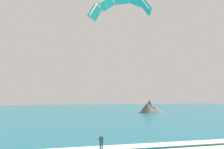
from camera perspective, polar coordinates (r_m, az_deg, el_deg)
sea at (r=83.42m, az=-10.71°, el=-8.69°), size 200.00×120.00×0.20m
surf_foam at (r=25.37m, az=-0.20°, el=-17.06°), size 200.00×1.99×0.04m
kitesurfer at (r=24.45m, az=-2.60°, el=-15.79°), size 0.55×0.52×1.69m
kite_primary at (r=33.25m, az=1.97°, el=16.38°), size 7.81×8.30×17.77m
headland_right at (r=76.38m, az=9.16°, el=-8.11°), size 8.83×7.67×4.14m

